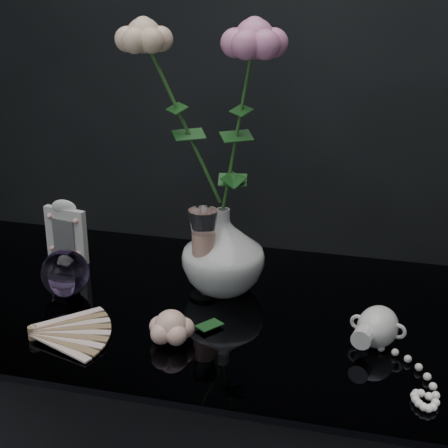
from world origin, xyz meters
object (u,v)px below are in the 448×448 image
(picture_frame, at_px, (66,230))
(wine_glass, at_px, (204,254))
(loose_rose, at_px, (171,326))
(vase, at_px, (223,250))
(pearl_jar, at_px, (378,325))
(paperweight, at_px, (65,273))

(picture_frame, bearing_deg, wine_glass, -4.14)
(picture_frame, bearing_deg, loose_rose, -28.03)
(picture_frame, height_order, loose_rose, picture_frame)
(vase, relative_size, pearl_jar, 0.68)
(vase, height_order, picture_frame, vase)
(wine_glass, xyz_separation_m, paperweight, (-0.25, -0.06, -0.04))
(vase, relative_size, wine_glass, 0.94)
(paperweight, bearing_deg, vase, 19.13)
(pearl_jar, bearing_deg, picture_frame, 176.74)
(picture_frame, bearing_deg, paperweight, -53.10)
(paperweight, bearing_deg, pearl_jar, -3.19)
(paperweight, distance_m, loose_rose, 0.27)
(loose_rose, bearing_deg, wine_glass, 63.30)
(vase, relative_size, picture_frame, 1.21)
(loose_rose, height_order, pearl_jar, pearl_jar)
(wine_glass, xyz_separation_m, pearl_jar, (0.32, -0.09, -0.05))
(wine_glass, bearing_deg, vase, 55.94)
(wine_glass, xyz_separation_m, loose_rose, (-0.01, -0.17, -0.06))
(wine_glass, distance_m, pearl_jar, 0.33)
(wine_glass, bearing_deg, picture_frame, 164.60)
(vase, height_order, wine_glass, wine_glass)
(wine_glass, relative_size, paperweight, 1.93)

